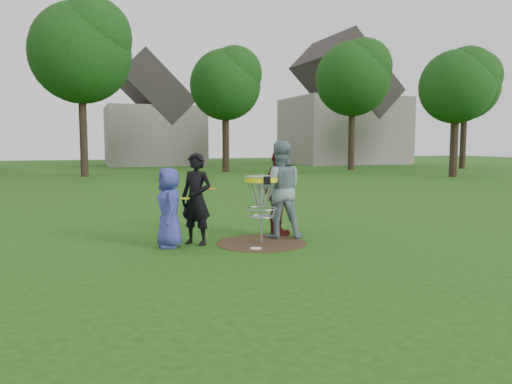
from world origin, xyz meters
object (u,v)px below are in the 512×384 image
object	(u,v)px
player_black	(196,199)
player_grey	(280,190)
player_blue	(169,208)
player_maroon	(279,193)
disc_golf_basket	(261,192)

from	to	relation	value
player_black	player_grey	distance (m)	1.82
player_blue	player_grey	bearing A→B (deg)	95.68
player_maroon	player_black	bearing A→B (deg)	92.34
player_maroon	disc_golf_basket	world-z (taller)	player_maroon
disc_golf_basket	player_black	bearing A→B (deg)	164.85
player_black	player_maroon	xyz separation A→B (m)	(1.90, 0.38, 0.02)
player_blue	player_grey	distance (m)	2.38
player_black	player_grey	xyz separation A→B (m)	(1.82, 0.12, 0.12)
player_blue	player_maroon	bearing A→B (deg)	101.53
player_black	player_blue	bearing A→B (deg)	-126.38
player_grey	disc_golf_basket	size ratio (longest dim) A/B	1.48
player_black	disc_golf_basket	xyz separation A→B (m)	(1.23, -0.33, 0.12)
player_blue	disc_golf_basket	xyz separation A→B (m)	(1.78, -0.25, 0.25)
player_grey	player_maroon	distance (m)	0.29
player_grey	disc_golf_basket	xyz separation A→B (m)	(-0.58, -0.46, 0.00)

